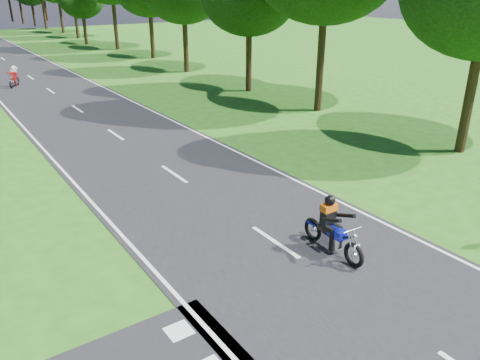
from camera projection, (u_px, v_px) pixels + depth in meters
ground at (327, 278)px, 11.14m from camera, size 160.00×160.00×0.00m
rider_near_blue at (334, 226)px, 11.87m from camera, size 0.70×1.88×1.55m
rider_far_red at (13, 77)px, 32.07m from camera, size 1.22×1.70×1.36m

